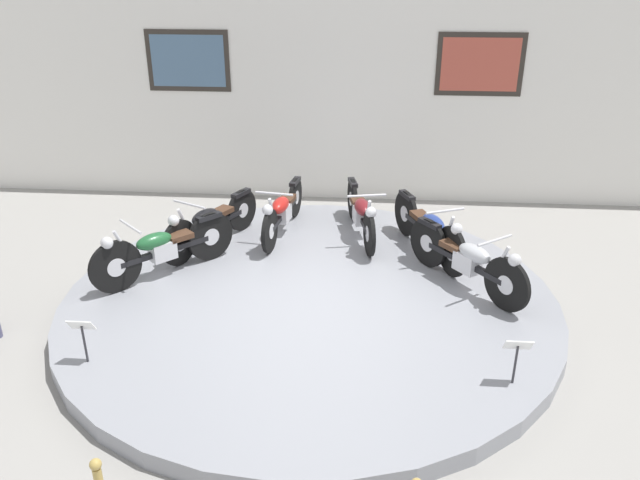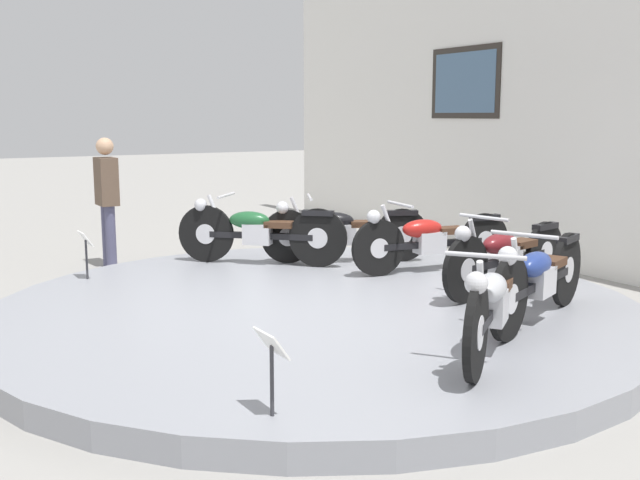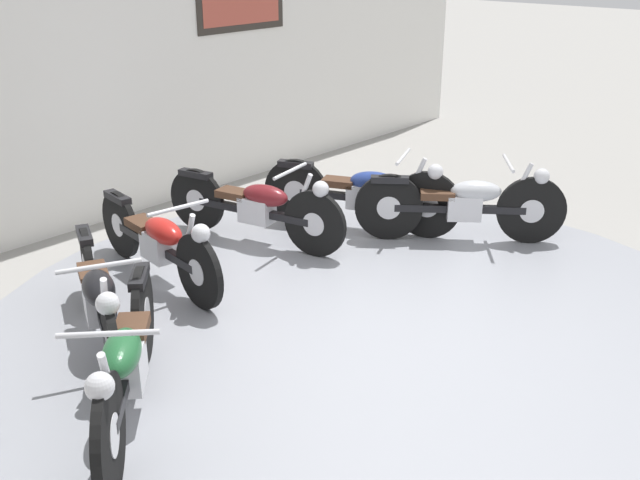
% 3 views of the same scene
% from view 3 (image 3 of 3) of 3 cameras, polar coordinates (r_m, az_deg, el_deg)
% --- Properties ---
extents(ground_plane, '(60.00, 60.00, 0.00)m').
position_cam_3_polar(ground_plane, '(5.86, 3.64, -7.98)').
color(ground_plane, gray).
extents(display_platform, '(5.98, 5.98, 0.20)m').
position_cam_3_polar(display_platform, '(5.81, 3.66, -7.15)').
color(display_platform, gray).
rests_on(display_platform, ground_plane).
extents(back_wall, '(14.00, 0.22, 4.29)m').
position_cam_3_polar(back_wall, '(8.14, -19.43, 15.40)').
color(back_wall, white).
rests_on(back_wall, ground_plane).
extents(motorcycle_green, '(1.44, 1.50, 0.81)m').
position_cam_3_polar(motorcycle_green, '(4.65, -14.54, -8.92)').
color(motorcycle_green, black).
rests_on(motorcycle_green, display_platform).
extents(motorcycle_black, '(0.93, 1.79, 0.79)m').
position_cam_3_polar(motorcycle_black, '(5.52, -16.51, -4.17)').
color(motorcycle_black, black).
rests_on(motorcycle_black, display_platform).
extents(motorcycle_red, '(0.54, 1.95, 0.78)m').
position_cam_3_polar(motorcycle_red, '(6.42, -12.19, -0.02)').
color(motorcycle_red, black).
rests_on(motorcycle_red, display_platform).
extents(motorcycle_maroon, '(0.58, 1.95, 0.79)m').
position_cam_3_polar(motorcycle_maroon, '(7.10, -4.82, 2.66)').
color(motorcycle_maroon, black).
rests_on(motorcycle_maroon, display_platform).
extents(motorcycle_blue, '(0.84, 1.88, 0.81)m').
position_cam_3_polar(motorcycle_blue, '(7.41, 3.36, 3.66)').
color(motorcycle_blue, black).
rests_on(motorcycle_blue, display_platform).
extents(motorcycle_silver, '(1.26, 1.63, 0.80)m').
position_cam_3_polar(motorcycle_silver, '(7.25, 10.94, 2.83)').
color(motorcycle_silver, black).
rests_on(motorcycle_silver, display_platform).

